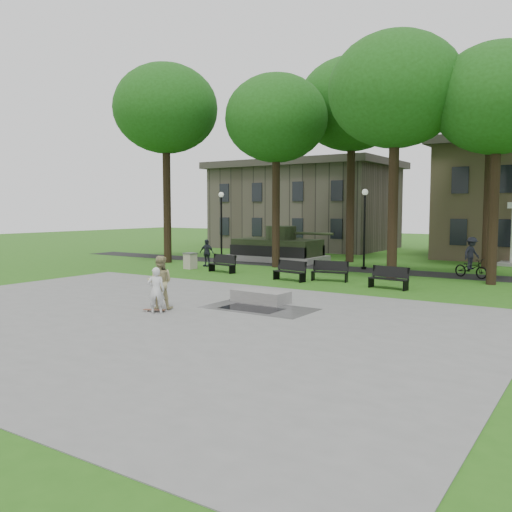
{
  "coord_description": "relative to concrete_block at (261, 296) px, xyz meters",
  "views": [
    {
      "loc": [
        12.56,
        -17.87,
        3.58
      ],
      "look_at": [
        -1.06,
        3.0,
        1.4
      ],
      "focal_mm": 38.0,
      "sensor_mm": 36.0,
      "label": 1
    }
  ],
  "objects": [
    {
      "name": "footpath",
      "position": [
        -1.54,
        12.66,
        -0.24
      ],
      "size": [
        44.0,
        2.6,
        0.01
      ],
      "primitive_type": "cube",
      "color": "black",
      "rests_on": "ground"
    },
    {
      "name": "park_bench_2",
      "position": [
        -0.45,
        7.11,
        0.28
      ],
      "size": [
        1.85,
        0.82,
        1.0
      ],
      "rotation": [
        0.0,
        0.0,
        0.17
      ],
      "color": "black",
      "rests_on": "ground"
    },
    {
      "name": "skateboard",
      "position": [
        -2.07,
        -3.6,
        -0.19
      ],
      "size": [
        0.79,
        0.49,
        0.07
      ],
      "primitive_type": "cube",
      "rotation": [
        0.0,
        0.0,
        0.41
      ],
      "color": "brown",
      "rests_on": "plaza"
    },
    {
      "name": "trash_bin",
      "position": [
        -9.83,
        7.56,
        0.24
      ],
      "size": [
        0.74,
        0.74,
        0.96
      ],
      "rotation": [
        0.0,
        0.0,
        -0.12
      ],
      "color": "#B7A896",
      "rests_on": "ground"
    },
    {
      "name": "tree_1",
      "position": [
        -6.04,
        11.16,
        8.71
      ],
      "size": [
        6.2,
        6.2,
        11.63
      ],
      "color": "black",
      "rests_on": "ground"
    },
    {
      "name": "friend_watching",
      "position": [
        -2.24,
        -3.13,
        0.73
      ],
      "size": [
        1.17,
        1.1,
        1.91
      ],
      "primitive_type": "imported",
      "rotation": [
        0.0,
        0.0,
        3.69
      ],
      "color": "tan",
      "rests_on": "plaza"
    },
    {
      "name": "pedestrian_walker",
      "position": [
        -9.86,
        9.16,
        0.6
      ],
      "size": [
        1.03,
        0.5,
        1.7
      ],
      "primitive_type": "imported",
      "rotation": [
        0.0,
        0.0,
        0.09
      ],
      "color": "#21242C",
      "rests_on": "ground"
    },
    {
      "name": "tree_3",
      "position": [
        6.46,
        10.16,
        8.35
      ],
      "size": [
        6.0,
        6.0,
        11.19
      ],
      "color": "black",
      "rests_on": "ground"
    },
    {
      "name": "park_bench_3",
      "position": [
        2.86,
        6.21,
        0.28
      ],
      "size": [
        1.85,
        0.78,
        1.0
      ],
      "rotation": [
        0.0,
        0.0,
        -0.15
      ],
      "color": "black",
      "rests_on": "ground"
    },
    {
      "name": "park_bench_0",
      "position": [
        -7.15,
        7.21,
        0.28
      ],
      "size": [
        1.85,
        0.85,
        1.0
      ],
      "rotation": [
        0.0,
        0.0,
        -0.18
      ],
      "color": "black",
      "rests_on": "ground"
    },
    {
      "name": "tree_5",
      "position": [
        4.96,
        17.16,
        9.42
      ],
      "size": [
        6.4,
        6.4,
        12.44
      ],
      "color": "black",
      "rests_on": "ground"
    },
    {
      "name": "lamp_mid",
      "position": [
        -1.04,
        12.96,
        2.55
      ],
      "size": [
        0.36,
        0.36,
        4.73
      ],
      "color": "black",
      "rests_on": "ground"
    },
    {
      "name": "puddle",
      "position": [
        0.43,
        -1.28,
        -0.22
      ],
      "size": [
        2.2,
        1.2,
        0.0
      ],
      "primitive_type": "cube",
      "color": "black",
      "rests_on": "plaza"
    },
    {
      "name": "park_bench_1",
      "position": [
        -2.19,
        6.15,
        0.28
      ],
      "size": [
        1.85,
        0.85,
        1.0
      ],
      "rotation": [
        0.0,
        0.0,
        -0.19
      ],
      "color": "black",
      "rests_on": "ground"
    },
    {
      "name": "tree_4",
      "position": [
        -3.54,
        16.66,
        10.15
      ],
      "size": [
        7.2,
        7.2,
        13.5
      ],
      "color": "black",
      "rests_on": "ground"
    },
    {
      "name": "ground",
      "position": [
        -1.54,
        0.66,
        -0.24
      ],
      "size": [
        120.0,
        120.0,
        0.0
      ],
      "primitive_type": "plane",
      "color": "#275A15",
      "rests_on": "ground"
    },
    {
      "name": "plaza",
      "position": [
        -1.54,
        -4.34,
        -0.23
      ],
      "size": [
        22.0,
        16.0,
        0.02
      ],
      "primitive_type": "cube",
      "color": "gray",
      "rests_on": "ground"
    },
    {
      "name": "concrete_block",
      "position": [
        0.0,
        0.0,
        0.0
      ],
      "size": [
        2.26,
        1.13,
        0.45
      ],
      "primitive_type": "cube",
      "rotation": [
        0.0,
        0.0,
        -0.06
      ],
      "color": "gray",
      "rests_on": "plaza"
    },
    {
      "name": "tree_0",
      "position": [
        -13.54,
        9.66,
        9.78
      ],
      "size": [
        6.8,
        6.8,
        12.97
      ],
      "color": "black",
      "rests_on": "ground"
    },
    {
      "name": "tank_monument",
      "position": [
        -8.0,
        14.66,
        0.61
      ],
      "size": [
        7.45,
        3.4,
        2.4
      ],
      "color": "gray",
      "rests_on": "ground"
    },
    {
      "name": "lamp_left",
      "position": [
        -11.54,
        12.96,
        2.55
      ],
      "size": [
        0.36,
        0.36,
        4.73
      ],
      "color": "black",
      "rests_on": "ground"
    },
    {
      "name": "skateboarder",
      "position": [
        -1.77,
        -3.82,
        0.57
      ],
      "size": [
        0.69,
        0.66,
        1.59
      ],
      "primitive_type": "imported",
      "rotation": [
        0.0,
        0.0,
        3.83
      ],
      "color": "silver",
      "rests_on": "plaza"
    },
    {
      "name": "cyclist",
      "position": [
        5.13,
        12.23,
        0.63
      ],
      "size": [
        2.02,
        1.41,
        2.13
      ],
      "rotation": [
        0.0,
        0.0,
        1.14
      ],
      "color": "black",
      "rests_on": "ground"
    },
    {
      "name": "tree_2",
      "position": [
        1.96,
        9.16,
        9.07
      ],
      "size": [
        6.6,
        6.6,
        12.16
      ],
      "color": "black",
      "rests_on": "ground"
    },
    {
      "name": "building_left",
      "position": [
        -12.54,
        27.16,
        3.35
      ],
      "size": [
        15.0,
        10.0,
        7.2
      ],
      "primitive_type": "cube",
      "color": "#4C443D",
      "rests_on": "ground"
    }
  ]
}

